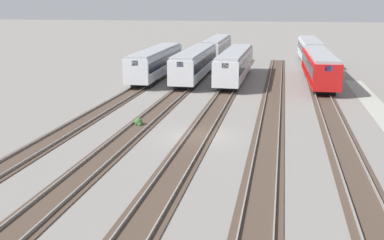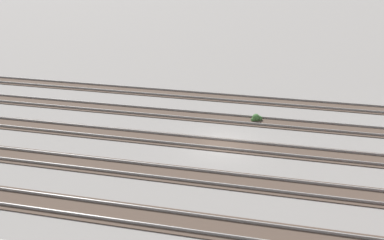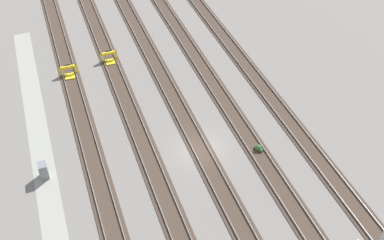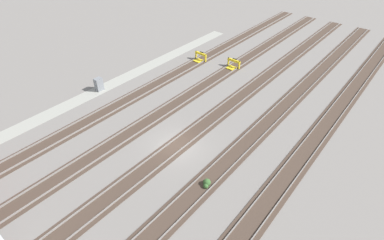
{
  "view_description": "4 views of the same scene",
  "coord_description": "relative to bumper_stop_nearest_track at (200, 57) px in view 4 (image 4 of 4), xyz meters",
  "views": [
    {
      "loc": [
        -30.26,
        -5.63,
        9.32
      ],
      "look_at": [
        -2.25,
        -0.0,
        1.8
      ],
      "focal_mm": 42.0,
      "sensor_mm": 36.0,
      "label": 1
    },
    {
      "loc": [
        4.47,
        -29.43,
        14.77
      ],
      "look_at": [
        -2.25,
        -0.0,
        1.8
      ],
      "focal_mm": 42.0,
      "sensor_mm": 36.0,
      "label": 2
    },
    {
      "loc": [
        27.4,
        -10.93,
        31.14
      ],
      "look_at": [
        -2.25,
        -0.0,
        1.8
      ],
      "focal_mm": 42.0,
      "sensor_mm": 36.0,
      "label": 3
    },
    {
      "loc": [
        15.63,
        14.77,
        19.18
      ],
      "look_at": [
        -2.25,
        -0.0,
        1.8
      ],
      "focal_mm": 28.0,
      "sensor_mm": 36.0,
      "label": 4
    }
  ],
  "objects": [
    {
      "name": "ground_plane",
      "position": [
        15.93,
        9.87,
        -0.51
      ],
      "size": [
        400.0,
        400.0,
        0.0
      ],
      "primitive_type": "plane",
      "color": "gray"
    },
    {
      "name": "rail_track_far_inner",
      "position": [
        15.93,
        14.8,
        -0.47
      ],
      "size": [
        90.0,
        2.23,
        0.21
      ],
      "color": "#47382D",
      "rests_on": "ground"
    },
    {
      "name": "rail_track_near_inner",
      "position": [
        15.93,
        4.94,
        -0.47
      ],
      "size": [
        90.0,
        2.24,
        0.21
      ],
      "color": "#47382D",
      "rests_on": "ground"
    },
    {
      "name": "bumper_stop_near_inner_track",
      "position": [
        -1.15,
        4.93,
        0.0
      ],
      "size": [
        1.36,
        2.01,
        1.22
      ],
      "color": "yellow",
      "rests_on": "ground"
    },
    {
      "name": "weed_clump",
      "position": [
        17.99,
        15.0,
        -0.27
      ],
      "size": [
        0.92,
        0.7,
        0.64
      ],
      "color": "#38602D",
      "rests_on": "ground"
    },
    {
      "name": "rail_track_nearest",
      "position": [
        15.93,
        0.01,
        -0.47
      ],
      "size": [
        90.0,
        2.23,
        0.21
      ],
      "color": "#47382D",
      "rests_on": "ground"
    },
    {
      "name": "rail_track_middle",
      "position": [
        15.93,
        9.87,
        -0.47
      ],
      "size": [
        90.0,
        2.24,
        0.21
      ],
      "color": "#47382D",
      "rests_on": "ground"
    },
    {
      "name": "bumper_stop_nearest_track",
      "position": [
        0.0,
        0.0,
        0.0
      ],
      "size": [
        1.37,
        2.01,
        1.22
      ],
      "color": "yellow",
      "rests_on": "ground"
    },
    {
      "name": "electrical_cabinet",
      "position": [
        14.28,
        -4.4,
        0.29
      ],
      "size": [
        0.9,
        0.73,
        1.6
      ],
      "color": "gray",
      "rests_on": "ground"
    },
    {
      "name": "service_walkway",
      "position": [
        15.93,
        -4.43,
        -0.51
      ],
      "size": [
        54.0,
        2.0,
        0.01
      ],
      "primitive_type": "cube",
      "color": "#9E9E93",
      "rests_on": "ground"
    },
    {
      "name": "rail_track_farthest",
      "position": [
        15.93,
        19.73,
        -0.47
      ],
      "size": [
        90.0,
        2.23,
        0.21
      ],
      "color": "#47382D",
      "rests_on": "ground"
    }
  ]
}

